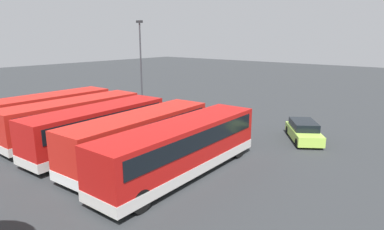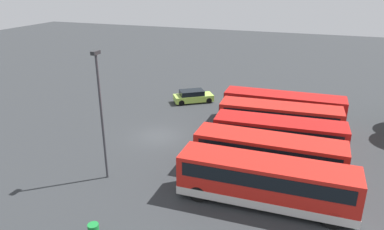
# 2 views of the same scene
# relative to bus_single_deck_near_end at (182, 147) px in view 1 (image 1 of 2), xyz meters

# --- Properties ---
(ground_plane) EXTENTS (140.00, 140.00, 0.00)m
(ground_plane) POSITION_rel_bus_single_deck_near_end_xyz_m (7.00, -10.02, -1.62)
(ground_plane) COLOR #2D3033
(bus_single_deck_near_end) EXTENTS (2.89, 11.36, 2.95)m
(bus_single_deck_near_end) POSITION_rel_bus_single_deck_near_end_xyz_m (0.00, 0.00, 0.00)
(bus_single_deck_near_end) COLOR #B71411
(bus_single_deck_near_end) RESTS_ON ground
(bus_single_deck_second) EXTENTS (3.21, 10.61, 2.95)m
(bus_single_deck_second) POSITION_rel_bus_single_deck_near_end_xyz_m (3.29, 0.06, -0.00)
(bus_single_deck_second) COLOR red
(bus_single_deck_second) RESTS_ON ground
(bus_single_deck_third) EXTENTS (3.17, 10.27, 2.95)m
(bus_single_deck_third) POSITION_rel_bus_single_deck_near_end_xyz_m (6.94, 0.46, -0.00)
(bus_single_deck_third) COLOR #B71411
(bus_single_deck_third) RESTS_ON ground
(bus_single_deck_fourth) EXTENTS (2.69, 10.48, 2.95)m
(bus_single_deck_fourth) POSITION_rel_bus_single_deck_near_end_xyz_m (10.44, 0.18, -0.00)
(bus_single_deck_fourth) COLOR red
(bus_single_deck_fourth) RESTS_ON ground
(bus_single_deck_fifth) EXTENTS (2.77, 10.94, 2.95)m
(bus_single_deck_fifth) POSITION_rel_bus_single_deck_near_end_xyz_m (14.03, 0.57, -0.00)
(bus_single_deck_fifth) COLOR red
(bus_single_deck_fifth) RESTS_ON ground
(car_hatchback_silver) EXTENTS (3.97, 4.63, 1.43)m
(car_hatchback_silver) POSITION_rel_bus_single_deck_near_end_xyz_m (-2.90, -10.32, -0.92)
(car_hatchback_silver) COLOR #A5D14C
(car_hatchback_silver) RESTS_ON ground
(lamp_post_tall) EXTENTS (0.70, 0.30, 9.06)m
(lamp_post_tall) POSITION_rel_bus_single_deck_near_end_xyz_m (14.67, -10.46, 3.61)
(lamp_post_tall) COLOR #38383D
(lamp_post_tall) RESTS_ON ground
(waste_bin_yellow) EXTENTS (0.60, 0.60, 0.95)m
(waste_bin_yellow) POSITION_rel_bus_single_deck_near_end_xyz_m (20.51, -7.56, -1.15)
(waste_bin_yellow) COLOR #197F33
(waste_bin_yellow) RESTS_ON ground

